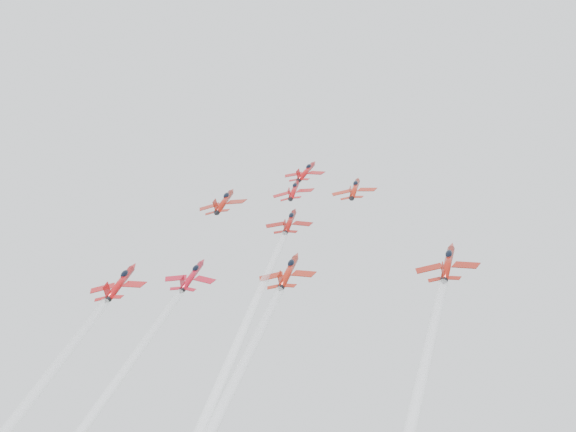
# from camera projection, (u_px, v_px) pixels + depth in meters

# --- Properties ---
(jet_lead) EXTENTS (9.05, 11.02, 8.72)m
(jet_lead) POSITION_uv_depth(u_px,v_px,m) (306.00, 171.00, 152.08)
(jet_lead) COLOR #A91011
(jet_row2_left) EXTENTS (10.08, 12.27, 9.72)m
(jet_row2_left) POSITION_uv_depth(u_px,v_px,m) (224.00, 201.00, 143.57)
(jet_row2_left) COLOR #9A1B0E
(jet_row2_center) EXTENTS (8.44, 10.28, 8.14)m
(jet_row2_center) POSITION_uv_depth(u_px,v_px,m) (294.00, 190.00, 142.44)
(jet_row2_center) COLOR #AE1013
(jet_row2_right) EXTENTS (8.73, 10.63, 8.42)m
(jet_row2_right) POSITION_uv_depth(u_px,v_px,m) (355.00, 188.00, 137.13)
(jet_row2_right) COLOR #AA2110
(jet_center) EXTENTS (8.48, 73.39, 57.87)m
(jet_center) POSITION_uv_depth(u_px,v_px,m) (218.00, 353.00, 90.69)
(jet_center) COLOR maroon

